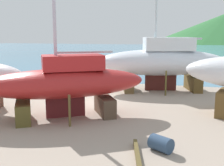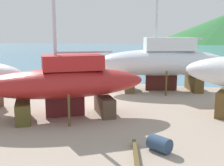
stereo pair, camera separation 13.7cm
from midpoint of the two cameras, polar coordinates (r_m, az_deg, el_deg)
The scene contains 6 objects.
ground_plane at distance 13.57m, azimuth -13.14°, elevation -8.89°, with size 50.90×50.90×0.00m, color #A49383.
sea_water at distance 70.90m, azimuth 10.36°, elevation 6.36°, with size 155.72×93.05×0.01m, color teal.
sailboat_mid_port at distance 14.51m, azimuth -9.30°, elevation 0.14°, with size 8.66×6.74×13.35m.
sailboat_large_starboard at distance 21.68m, azimuth 10.51°, elevation 4.43°, with size 10.72×6.09×18.21m.
barrel_rust_far at distance 10.77m, azimuth 10.12°, elevation -12.21°, with size 0.58×0.58×0.84m, color #2F4562.
timber_plank_far at distance 10.20m, azimuth 5.31°, elevation -14.60°, with size 2.57×0.15×0.20m, color brown.
Camera 2 is at (6.32, -16.03, 4.34)m, focal length 44.46 mm.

